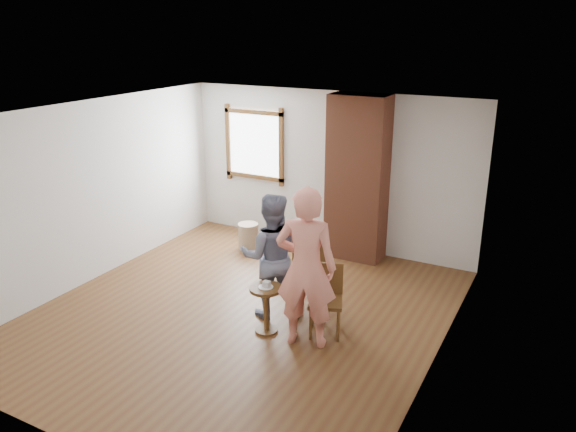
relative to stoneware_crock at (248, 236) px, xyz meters
The scene contains 12 objects.
ground 2.26m from the stoneware_crock, 60.82° to the right, with size 5.50×5.50×0.00m, color brown.
room_shell 2.34m from the stoneware_crock, 52.57° to the right, with size 5.04×5.52×2.62m.
brick_chimney 2.08m from the stoneware_crock, 17.41° to the left, with size 0.90×0.50×2.60m, color brown.
stoneware_crock is the anchor object (origin of this frame).
dark_pot 0.55m from the stoneware_crock, 125.26° to the left, with size 0.16×0.16×0.16m, color black.
dining_chair_left 2.33m from the stoneware_crock, 38.06° to the right, with size 0.60×0.60×0.99m.
dining_chair_right 2.91m from the stoneware_crock, 39.25° to the right, with size 0.52×0.52×0.86m.
side_table 2.74m from the stoneware_crock, 53.62° to the right, with size 0.40×0.40×0.60m.
cake_plate 2.76m from the stoneware_crock, 53.62° to the right, with size 0.18×0.18×0.01m, color white.
cake_slice 2.77m from the stoneware_crock, 53.45° to the right, with size 0.08×0.07×0.06m, color white.
man 2.38m from the stoneware_crock, 50.66° to the right, with size 0.80×0.62×1.64m, color #161D3E.
person_pink 3.17m from the stoneware_crock, 45.58° to the right, with size 0.70×0.46×1.93m, color #FA917D.
Camera 1 is at (3.60, -5.47, 3.60)m, focal length 35.00 mm.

